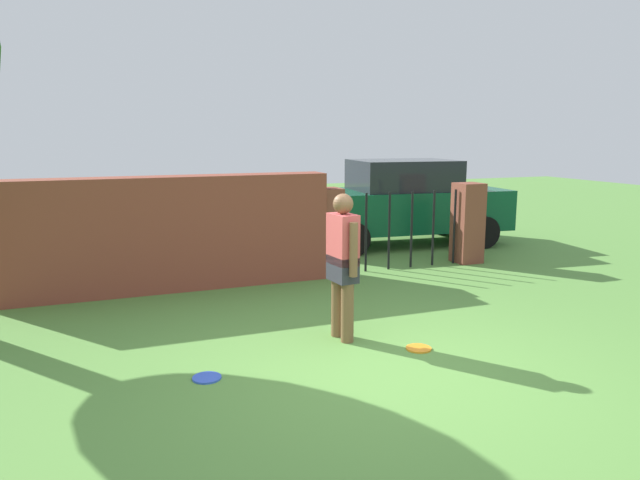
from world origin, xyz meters
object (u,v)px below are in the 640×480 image
(person, at_px, (343,260))
(car, at_px, (403,202))
(frisbee_orange, at_px, (419,348))
(frisbee_blue, at_px, (207,378))

(person, height_order, car, car)
(frisbee_orange, xyz_separation_m, frisbee_blue, (-2.23, 0.05, 0.00))
(person, distance_m, frisbee_orange, 1.24)
(person, relative_size, frisbee_orange, 6.00)
(car, height_order, frisbee_orange, car)
(person, height_order, frisbee_orange, person)
(frisbee_orange, bearing_deg, frisbee_blue, 178.62)
(frisbee_orange, height_order, frisbee_blue, same)
(person, distance_m, car, 5.87)
(frisbee_blue, bearing_deg, person, 18.64)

